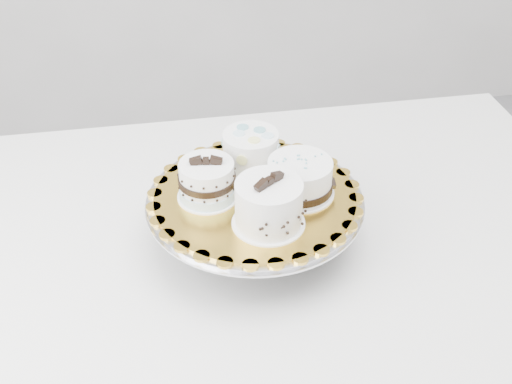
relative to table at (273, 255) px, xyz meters
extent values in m
cube|color=silver|center=(0.00, 0.00, 0.05)|extent=(1.32, 0.89, 0.04)
cube|color=silver|center=(-0.60, 0.39, -0.33)|extent=(0.05, 0.05, 0.71)
cube|color=silver|center=(0.61, 0.38, -0.33)|extent=(0.05, 0.05, 0.71)
cylinder|color=gray|center=(-0.04, -0.03, 0.07)|extent=(0.18, 0.18, 0.01)
cylinder|color=gray|center=(-0.04, -0.03, 0.12)|extent=(0.11, 0.11, 0.09)
cylinder|color=silver|center=(-0.04, -0.03, 0.17)|extent=(0.37, 0.37, 0.01)
cylinder|color=silver|center=(-0.04, -0.03, 0.16)|extent=(0.38, 0.38, 0.00)
cylinder|color=gold|center=(-0.04, -0.03, 0.17)|extent=(0.39, 0.39, 0.01)
cylinder|color=white|center=(-0.03, -0.11, 0.18)|extent=(0.12, 0.12, 0.00)
cylinder|color=white|center=(-0.03, -0.11, 0.22)|extent=(0.15, 0.15, 0.08)
cylinder|color=white|center=(-0.12, -0.02, 0.18)|extent=(0.11, 0.11, 0.00)
cylinder|color=white|center=(-0.12, -0.02, 0.21)|extent=(0.11, 0.11, 0.07)
cylinder|color=silver|center=(-0.12, -0.02, 0.19)|extent=(0.10, 0.10, 0.02)
cylinder|color=black|center=(-0.12, -0.02, 0.22)|extent=(0.10, 0.10, 0.01)
cylinder|color=white|center=(-0.03, 0.05, 0.18)|extent=(0.11, 0.11, 0.00)
cylinder|color=white|center=(-0.03, 0.05, 0.22)|extent=(0.11, 0.11, 0.07)
cylinder|color=white|center=(0.04, -0.04, 0.18)|extent=(0.12, 0.12, 0.00)
cylinder|color=white|center=(0.04, -0.04, 0.21)|extent=(0.11, 0.11, 0.06)
cylinder|color=black|center=(0.04, -0.04, 0.19)|extent=(0.12, 0.12, 0.01)
camera|label=1|loc=(-0.20, -0.91, 0.85)|focal=45.00mm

